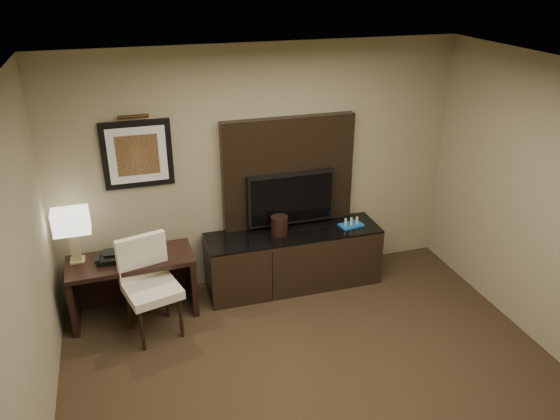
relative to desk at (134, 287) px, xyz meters
name	(u,v)px	position (x,y,z in m)	size (l,w,h in m)	color
ceiling	(366,96)	(1.50, -2.10, 2.36)	(4.50, 5.00, 0.01)	silver
wall_back	(261,168)	(1.50, 0.40, 1.01)	(4.50, 0.01, 2.70)	gray
wall_left	(7,346)	(-0.75, -2.10, 1.01)	(0.01, 5.00, 2.70)	gray
desk	(134,287)	(0.00, 0.00, 0.00)	(1.26, 0.54, 0.68)	black
credenza	(293,259)	(1.78, 0.07, 0.00)	(1.97, 0.55, 0.68)	black
tv_wall_panel	(288,174)	(1.80, 0.34, 0.93)	(1.50, 0.12, 1.30)	black
tv	(291,198)	(1.80, 0.24, 0.68)	(1.00, 0.08, 0.60)	black
artwork	(137,154)	(0.20, 0.38, 1.31)	(0.70, 0.04, 0.70)	black
picture_light	(133,117)	(0.20, 0.34, 1.71)	(0.04, 0.04, 0.30)	#3D2913
desk_chair	(152,289)	(0.17, -0.39, 0.18)	(0.49, 0.57, 1.03)	beige
table_lamp	(74,238)	(-0.51, 0.11, 0.60)	(0.33, 0.19, 0.53)	tan
desk_phone	(107,257)	(-0.22, 0.00, 0.39)	(0.21, 0.19, 0.11)	black
blue_folder	(138,258)	(0.08, -0.04, 0.35)	(0.25, 0.33, 0.02)	#1A35AB
book	(137,248)	(0.08, -0.01, 0.45)	(0.17, 0.02, 0.22)	tan
ice_bucket	(279,225)	(1.61, 0.08, 0.45)	(0.19, 0.19, 0.21)	black
minibar_tray	(351,222)	(2.46, 0.03, 0.39)	(0.27, 0.16, 0.10)	#1B63B4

